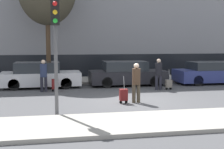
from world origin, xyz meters
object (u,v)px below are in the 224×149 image
object	(u,v)px
parked_car_0	(40,76)
parked_car_1	(127,74)
pedestrian_center	(136,80)
trolley_center	(124,95)
pedestrian_left	(44,74)
pedestrian_right	(159,72)
trolley_left	(55,84)
trolley_right	(169,84)
parked_bicycle	(134,73)
parked_car_2	(213,73)
traffic_light	(55,35)

from	to	relation	value
parked_car_0	parked_car_1	distance (m)	4.89
pedestrian_center	trolley_center	xyz separation A→B (m)	(-0.55, -0.05, -0.57)
pedestrian_left	pedestrian_right	distance (m)	5.89
pedestrian_center	trolley_center	bearing A→B (deg)	-179.94
trolley_left	trolley_right	bearing A→B (deg)	-5.17
parked_car_1	pedestrian_center	size ratio (longest dim) A/B	2.67
pedestrian_right	trolley_right	bearing A→B (deg)	179.93
pedestrian_right	parked_bicycle	distance (m)	4.25
pedestrian_right	trolley_right	xyz separation A→B (m)	(0.55, -0.03, -0.60)
parked_car_1	parked_car_2	bearing A→B (deg)	-2.00
pedestrian_left	trolley_right	distance (m)	6.47
parked_car_1	pedestrian_center	distance (m)	5.18
pedestrian_right	trolley_center	bearing A→B (deg)	53.77
parked_car_1	pedestrian_left	xyz separation A→B (m)	(-4.65, -1.54, 0.26)
pedestrian_right	pedestrian_left	bearing A→B (deg)	-1.27
parked_car_0	trolley_right	bearing A→B (deg)	-16.99
pedestrian_right	parked_car_2	bearing A→B (deg)	-152.99
trolley_center	parked_bicycle	distance (m)	7.76
trolley_left	pedestrian_right	world-z (taller)	pedestrian_right
trolley_left	trolley_center	world-z (taller)	trolley_left
pedestrian_left	trolley_center	bearing A→B (deg)	127.06
parked_bicycle	traffic_light	bearing A→B (deg)	-118.71
pedestrian_right	parked_bicycle	xyz separation A→B (m)	(-0.23, 4.22, -0.43)
parked_car_2	traffic_light	world-z (taller)	traffic_light
trolley_center	pedestrian_right	world-z (taller)	pedestrian_right
trolley_left	pedestrian_right	size ratio (longest dim) A/B	0.72
trolley_left	parked_bicycle	xyz separation A→B (m)	(5.10, 3.72, 0.12)
pedestrian_left	trolley_center	distance (m)	4.91
parked_car_2	trolley_center	size ratio (longest dim) A/B	4.10
pedestrian_center	pedestrian_right	distance (m)	3.73
pedestrian_left	parked_bicycle	distance (m)	6.80
parked_car_2	pedestrian_center	world-z (taller)	pedestrian_center
trolley_center	trolley_right	size ratio (longest dim) A/B	1.07
parked_car_1	pedestrian_left	distance (m)	4.91
parked_car_2	pedestrian_left	bearing A→B (deg)	-172.26
pedestrian_right	parked_car_0	bearing A→B (deg)	-15.02
parked_car_0	pedestrian_left	distance (m)	1.59
pedestrian_center	parked_bicycle	distance (m)	7.57
pedestrian_left	pedestrian_right	xyz separation A→B (m)	(5.87, -0.45, 0.01)
trolley_left	parked_car_1	bearing A→B (deg)	19.96
pedestrian_right	traffic_light	world-z (taller)	traffic_light
parked_car_0	trolley_right	xyz separation A→B (m)	(6.66, -2.03, -0.34)
parked_car_1	parked_car_2	world-z (taller)	parked_car_1
pedestrian_left	trolley_left	distance (m)	0.77
parked_car_2	parked_car_0	bearing A→B (deg)	178.88
parked_car_0	trolley_center	xyz separation A→B (m)	(3.51, -5.17, -0.30)
pedestrian_right	traffic_light	xyz separation A→B (m)	(-5.30, -5.04, 1.82)
pedestrian_left	traffic_light	distance (m)	5.82
pedestrian_left	trolley_center	xyz separation A→B (m)	(3.28, -3.62, -0.56)
parked_car_1	trolley_center	xyz separation A→B (m)	(-1.37, -5.16, -0.30)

